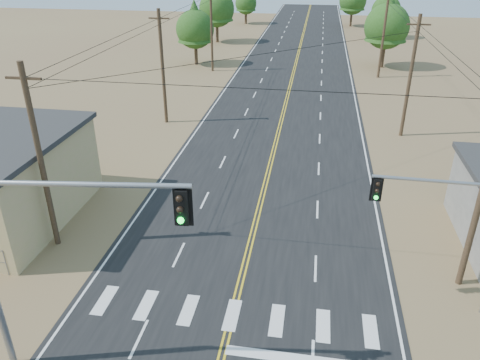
# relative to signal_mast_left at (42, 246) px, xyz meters

# --- Properties ---
(road) EXTENTS (15.00, 200.00, 0.02)m
(road) POSITION_rel_signal_mast_left_xyz_m (5.82, 25.74, -5.62)
(road) COLOR black
(road) RESTS_ON ground
(utility_pole_left_near) EXTENTS (1.80, 0.30, 10.00)m
(utility_pole_left_near) POSITION_rel_signal_mast_left_xyz_m (-4.68, 7.74, -0.51)
(utility_pole_left_near) COLOR #4C3826
(utility_pole_left_near) RESTS_ON ground
(utility_pole_left_mid) EXTENTS (1.80, 0.30, 10.00)m
(utility_pole_left_mid) POSITION_rel_signal_mast_left_xyz_m (-4.68, 27.74, -0.51)
(utility_pole_left_mid) COLOR #4C3826
(utility_pole_left_mid) RESTS_ON ground
(utility_pole_left_far) EXTENTS (1.80, 0.30, 10.00)m
(utility_pole_left_far) POSITION_rel_signal_mast_left_xyz_m (-4.68, 47.74, -0.51)
(utility_pole_left_far) COLOR #4C3826
(utility_pole_left_far) RESTS_ON ground
(utility_pole_right_mid) EXTENTS (1.80, 0.30, 10.00)m
(utility_pole_right_mid) POSITION_rel_signal_mast_left_xyz_m (16.32, 27.74, -0.51)
(utility_pole_right_mid) COLOR #4C3826
(utility_pole_right_mid) RESTS_ON ground
(utility_pole_right_far) EXTENTS (1.80, 0.30, 10.00)m
(utility_pole_right_far) POSITION_rel_signal_mast_left_xyz_m (16.32, 47.74, -0.51)
(utility_pole_right_far) COLOR #4C3826
(utility_pole_right_far) RESTS_ON ground
(signal_mast_left) EXTENTS (7.49, 1.19, 8.24)m
(signal_mast_left) POSITION_rel_signal_mast_left_xyz_m (0.00, 0.00, 0.00)
(signal_mast_left) COLOR gray
(signal_mast_left) RESTS_ON ground
(signal_mast_right) EXTENTS (5.66, 0.39, 6.50)m
(signal_mast_right) POSITION_rel_signal_mast_left_xyz_m (15.18, 5.77, -1.21)
(signal_mast_right) COLOR gray
(signal_mast_right) RESTS_ON ground
(tree_left_near) EXTENTS (5.07, 5.07, 8.46)m
(tree_left_near) POSITION_rel_signal_mast_left_xyz_m (-7.66, 50.99, -0.45)
(tree_left_near) COLOR #3F2D1E
(tree_left_near) RESTS_ON ground
(tree_left_mid) EXTENTS (5.78, 5.78, 9.63)m
(tree_left_mid) POSITION_rel_signal_mast_left_xyz_m (-8.18, 67.58, 0.26)
(tree_left_mid) COLOR #3F2D1E
(tree_left_mid) RESTS_ON ground
(tree_left_far) EXTENTS (4.35, 4.35, 7.25)m
(tree_left_far) POSITION_rel_signal_mast_left_xyz_m (-6.54, 88.69, -1.20)
(tree_left_far) COLOR #3F2D1E
(tree_left_far) RESTS_ON ground
(tree_right_near) EXTENTS (5.76, 5.76, 9.60)m
(tree_right_near) POSITION_rel_signal_mast_left_xyz_m (17.31, 53.37, 0.24)
(tree_right_near) COLOR #3F2D1E
(tree_right_near) RESTS_ON ground
(tree_right_mid) EXTENTS (4.97, 4.97, 8.29)m
(tree_right_mid) POSITION_rel_signal_mast_left_xyz_m (19.82, 76.20, -0.56)
(tree_right_mid) COLOR #3F2D1E
(tree_right_mid) RESTS_ON ground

